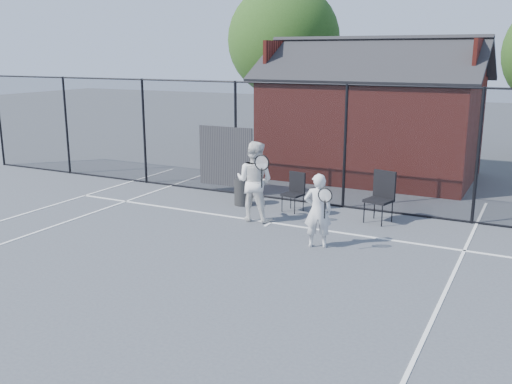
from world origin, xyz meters
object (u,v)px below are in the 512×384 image
at_px(clubhouse, 371,124).
at_px(chair_left, 293,193).
at_px(player_back, 254,181).
at_px(chair_right, 379,198).
at_px(waste_bin, 243,192).
at_px(player_front, 318,211).

distance_m(clubhouse, chair_left, 5.05).
xyz_separation_m(clubhouse, player_back, (-0.93, -5.97, -0.70)).
distance_m(chair_right, waste_bin, 3.42).
relative_size(player_back, waste_bin, 2.77).
relative_size(chair_left, chair_right, 0.81).
bearing_deg(clubhouse, player_front, -81.89).
bearing_deg(waste_bin, chair_left, 0.00).
height_order(clubhouse, chair_left, clubhouse).
bearing_deg(chair_left, chair_right, 11.38).
distance_m(player_back, chair_left, 1.25).
distance_m(player_front, player_back, 2.23).
bearing_deg(chair_right, clubhouse, 122.65).
bearing_deg(waste_bin, chair_right, 0.24).
bearing_deg(chair_left, player_front, -44.92).
height_order(chair_right, waste_bin, chair_right).
bearing_deg(chair_right, chair_left, -165.23).
height_order(player_front, player_back, player_back).
bearing_deg(chair_right, waste_bin, -165.39).
xyz_separation_m(player_back, waste_bin, (-0.86, 1.07, -0.58)).
distance_m(clubhouse, player_back, 6.08).
relative_size(player_front, waste_bin, 2.25).
bearing_deg(player_back, chair_left, 65.90).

